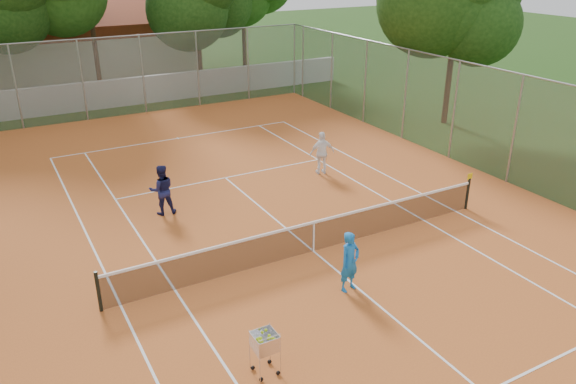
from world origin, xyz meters
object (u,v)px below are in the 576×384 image
player_far_right (322,153)px  ball_hopper (265,352)px  tennis_net (314,236)px  player_near (350,262)px  player_far_left (162,190)px  clubhouse (64,42)px

player_far_right → ball_hopper: size_ratio=1.58×
tennis_net → player_far_right: size_ratio=7.18×
player_near → player_far_left: bearing=101.2°
clubhouse → player_far_left: bearing=-92.3°
clubhouse → tennis_net: bearing=-86.1°
tennis_net → clubhouse: (-2.00, 29.00, 1.69)m
tennis_net → ball_hopper: 5.15m
player_far_left → player_far_right: bearing=-166.5°
player_near → player_far_right: 8.03m
clubhouse → ball_hopper: (-1.46, -32.81, -1.66)m
tennis_net → player_far_left: 5.42m
tennis_net → player_near: (-0.23, -2.09, 0.31)m
tennis_net → clubhouse: 29.12m
tennis_net → ball_hopper: bearing=-132.3°
ball_hopper → player_near: bearing=29.1°
player_far_right → ball_hopper: 11.23m
player_far_right → ball_hopper: player_far_right is taller
player_far_left → ball_hopper: player_far_left is taller
tennis_net → player_far_left: player_far_left is taller
clubhouse → player_far_left: 24.54m
tennis_net → ball_hopper: (-3.46, -3.81, 0.03)m
player_far_left → ball_hopper: size_ratio=1.60×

